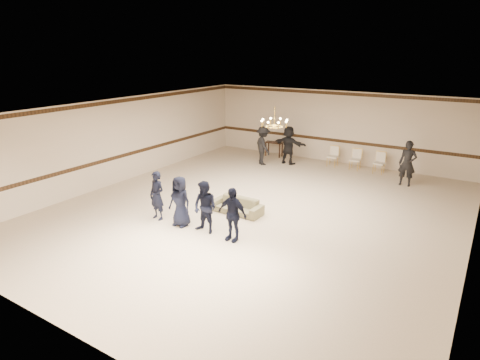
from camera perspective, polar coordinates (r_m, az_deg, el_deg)
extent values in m
cube|color=beige|center=(13.17, 2.49, -4.22)|extent=(12.00, 14.00, 0.01)
cube|color=#34261C|center=(12.33, 2.69, 9.70)|extent=(12.00, 14.00, 0.01)
cube|color=beige|center=(18.91, 13.28, 7.19)|extent=(12.00, 0.01, 3.20)
cube|color=beige|center=(7.78, -24.38, -9.32)|extent=(12.00, 0.01, 3.20)
cube|color=beige|center=(16.38, -16.03, 5.38)|extent=(0.01, 14.00, 3.20)
cube|color=beige|center=(11.12, 30.51, -2.21)|extent=(0.01, 14.00, 3.20)
cube|color=#34200F|center=(19.01, 13.13, 5.41)|extent=(12.00, 0.02, 0.14)
cube|color=#34200F|center=(18.69, 13.59, 11.64)|extent=(12.00, 0.02, 0.14)
imported|color=black|center=(12.49, -11.51, -2.15)|extent=(0.58, 0.41, 1.49)
imported|color=black|center=(11.92, -8.35, -2.96)|extent=(0.74, 0.49, 1.49)
imported|color=black|center=(11.39, -4.89, -3.84)|extent=(0.76, 0.61, 1.49)
imported|color=black|center=(10.90, -1.10, -4.79)|extent=(0.88, 0.38, 1.49)
imported|color=#6D6B48|center=(12.86, -0.43, -3.59)|extent=(1.66, 0.66, 0.48)
imported|color=black|center=(18.15, 3.24, 4.80)|extent=(1.26, 1.18, 1.71)
imported|color=black|center=(18.35, 6.78, 4.85)|extent=(1.64, 0.69, 1.71)
imported|color=black|center=(16.49, 22.31, 2.14)|extent=(0.64, 0.44, 1.71)
cube|color=black|center=(19.72, 4.76, 4.32)|extent=(0.86, 0.41, 0.70)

